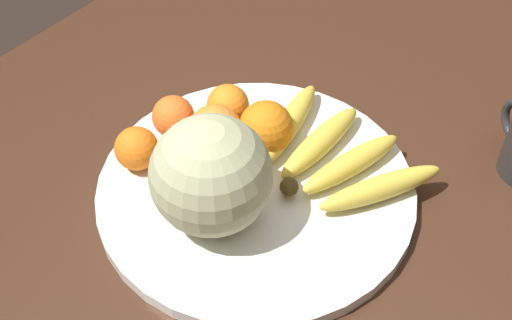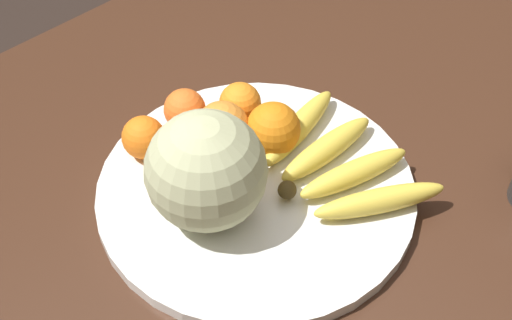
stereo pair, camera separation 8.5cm
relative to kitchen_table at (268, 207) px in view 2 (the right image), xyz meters
The scene contains 10 objects.
kitchen_table is the anchor object (origin of this frame).
fruit_bowl 0.10m from the kitchen_table, 155.40° to the right, with size 0.42×0.42×0.02m.
melon 0.21m from the kitchen_table, behind, with size 0.15×0.15×0.15m.
banana_bunch 0.15m from the kitchen_table, 53.85° to the right, with size 0.20×0.26×0.03m.
orange_front_left 0.21m from the kitchen_table, 130.37° to the left, with size 0.06×0.06×0.06m.
orange_front_right 0.15m from the kitchen_table, 113.11° to the left, with size 0.08×0.08×0.08m.
orange_mid_center 0.19m from the kitchen_table, 104.29° to the left, with size 0.06×0.06×0.06m.
orange_back_left 0.14m from the kitchen_table, 33.46° to the left, with size 0.08×0.08×0.08m.
orange_back_right 0.16m from the kitchen_table, 71.04° to the left, with size 0.06×0.06×0.06m.
produce_tag 0.15m from the kitchen_table, 123.62° to the left, with size 0.09×0.07×0.00m.
Camera 2 is at (-0.48, -0.47, 1.43)m, focal length 50.00 mm.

